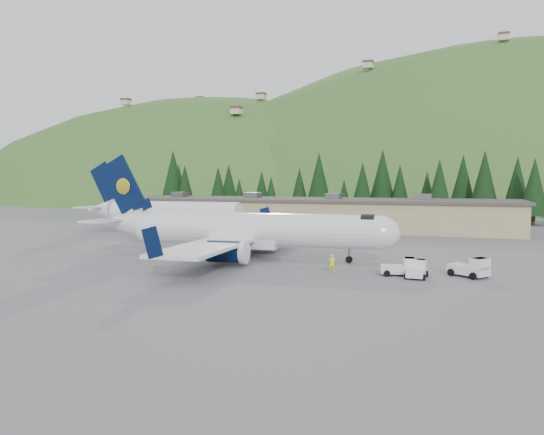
{
  "coord_description": "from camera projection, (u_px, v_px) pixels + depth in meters",
  "views": [
    {
      "loc": [
        20.4,
        -51.75,
        8.28
      ],
      "look_at": [
        0.0,
        6.0,
        4.0
      ],
      "focal_mm": 35.0,
      "sensor_mm": 36.0,
      "label": 1
    }
  ],
  "objects": [
    {
      "name": "ground",
      "position": [
        253.0,
        259.0,
        56.03
      ],
      "size": [
        600.0,
        600.0,
        0.0
      ],
      "primitive_type": "plane",
      "color": "#5E5E63"
    },
    {
      "name": "airliner",
      "position": [
        244.0,
        231.0,
        56.1
      ],
      "size": [
        33.77,
        31.68,
        11.21
      ],
      "rotation": [
        0.0,
        0.0,
        0.06
      ],
      "color": "white",
      "rests_on": "ground"
    },
    {
      "name": "second_airliner",
      "position": [
        159.0,
        212.0,
        84.78
      ],
      "size": [
        27.5,
        11.0,
        10.05
      ],
      "color": "white",
      "rests_on": "ground"
    },
    {
      "name": "baggage_tug_a",
      "position": [
        401.0,
        267.0,
        46.22
      ],
      "size": [
        3.18,
        2.24,
        1.58
      ],
      "rotation": [
        0.0,
        0.0,
        0.19
      ],
      "color": "silver",
      "rests_on": "ground"
    },
    {
      "name": "baggage_tug_b",
      "position": [
        471.0,
        268.0,
        45.35
      ],
      "size": [
        3.63,
        3.27,
        1.76
      ],
      "rotation": [
        0.0,
        0.0,
        -0.63
      ],
      "color": "silver",
      "rests_on": "ground"
    },
    {
      "name": "baggage_tug_c",
      "position": [
        417.0,
        270.0,
        45.25
      ],
      "size": [
        1.84,
        2.87,
        1.48
      ],
      "rotation": [
        0.0,
        0.0,
        1.5
      ],
      "color": "silver",
      "rests_on": "ground"
    },
    {
      "name": "terminal_building",
      "position": [
        306.0,
        213.0,
        93.26
      ],
      "size": [
        71.0,
        17.0,
        6.1
      ],
      "color": "tan",
      "rests_on": "ground"
    },
    {
      "name": "ramp_worker",
      "position": [
        332.0,
        263.0,
        47.69
      ],
      "size": [
        0.72,
        0.61,
        1.67
      ],
      "primitive_type": "imported",
      "rotation": [
        0.0,
        0.0,
        3.55
      ],
      "color": "#F3FF25",
      "rests_on": "ground"
    },
    {
      "name": "tree_line",
      "position": [
        349.0,
        185.0,
        113.59
      ],
      "size": [
        112.89,
        17.9,
        14.17
      ],
      "color": "black",
      "rests_on": "ground"
    },
    {
      "name": "hills",
      "position": [
        532.0,
        382.0,
        239.15
      ],
      "size": [
        614.0,
        330.0,
        300.0
      ],
      "color": "#376428",
      "rests_on": "ground"
    }
  ]
}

